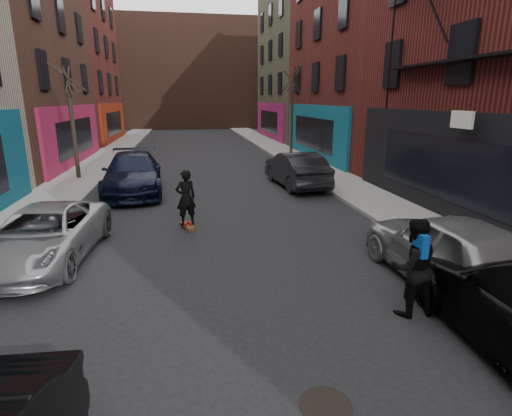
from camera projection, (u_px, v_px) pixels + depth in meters
name	position (u px, v px, depth m)	size (l,w,h in m)	color
sidewalk_left	(116.00, 149.00, 31.09)	(2.50, 84.00, 0.13)	gray
sidewalk_right	(273.00, 146.00, 33.20)	(2.50, 84.00, 0.13)	gray
buildings_right	(486.00, 9.00, 19.03)	(12.00, 56.00, 16.00)	#492D1F
building_far	(189.00, 75.00, 55.00)	(40.00, 10.00, 14.00)	#47281E
tree_left_far	(71.00, 110.00, 18.83)	(2.00, 2.00, 6.50)	black
tree_right_far	(292.00, 104.00, 26.57)	(2.00, 2.00, 6.80)	black
parked_left_far	(44.00, 235.00, 9.78)	(2.21, 4.79, 1.33)	#95999E
parked_left_end	(133.00, 173.00, 16.93)	(2.33, 5.73, 1.66)	black
parked_right_far	(452.00, 250.00, 8.35)	(1.94, 4.81, 1.64)	gray
parked_right_end	(296.00, 169.00, 18.16)	(1.66, 4.77, 1.57)	black
skateboard	(187.00, 226.00, 12.43)	(0.22, 0.80, 0.10)	brown
skateboarder	(186.00, 198.00, 12.19)	(0.63, 0.41, 1.73)	black
pedestrian	(412.00, 267.00, 7.24)	(0.92, 0.72, 1.86)	black
manhole	(325.00, 405.00, 5.24)	(0.70, 0.70, 0.01)	black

